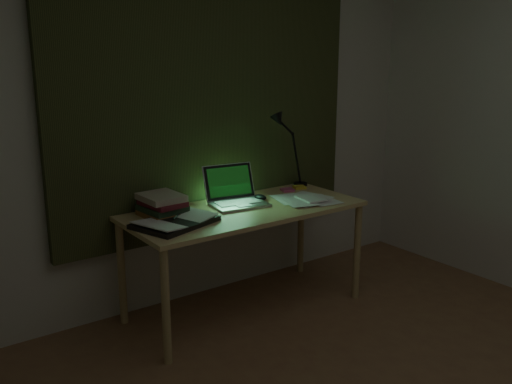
% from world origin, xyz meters
% --- Properties ---
extents(wall_back, '(3.50, 0.00, 2.50)m').
position_xyz_m(wall_back, '(0.00, 2.00, 1.25)').
color(wall_back, beige).
rests_on(wall_back, ground).
extents(curtain, '(2.20, 0.06, 2.00)m').
position_xyz_m(curtain, '(0.00, 1.96, 1.45)').
color(curtain, '#2E351A').
rests_on(curtain, wall_back).
extents(desk, '(1.51, 0.66, 0.69)m').
position_xyz_m(desk, '(0.00, 1.59, 0.34)').
color(desk, tan).
rests_on(desk, floor).
extents(laptop, '(0.40, 0.44, 0.25)m').
position_xyz_m(laptop, '(0.01, 1.66, 0.81)').
color(laptop, '#BABABF').
rests_on(laptop, desk).
extents(open_textbook, '(0.52, 0.44, 0.04)m').
position_xyz_m(open_textbook, '(-0.51, 1.55, 0.71)').
color(open_textbook, silver).
rests_on(open_textbook, desk).
extents(book_stack, '(0.22, 0.26, 0.14)m').
position_xyz_m(book_stack, '(-0.49, 1.74, 0.76)').
color(book_stack, silver).
rests_on(book_stack, desk).
extents(loose_papers, '(0.31, 0.33, 0.02)m').
position_xyz_m(loose_papers, '(0.41, 1.50, 0.70)').
color(loose_papers, silver).
rests_on(loose_papers, desk).
extents(mouse, '(0.07, 0.10, 0.04)m').
position_xyz_m(mouse, '(0.20, 1.69, 0.71)').
color(mouse, black).
rests_on(mouse, desk).
extents(sticky_yellow, '(0.10, 0.10, 0.02)m').
position_xyz_m(sticky_yellow, '(0.62, 1.79, 0.70)').
color(sticky_yellow, gold).
rests_on(sticky_yellow, desk).
extents(sticky_pink, '(0.10, 0.10, 0.02)m').
position_xyz_m(sticky_pink, '(0.50, 1.78, 0.70)').
color(sticky_pink, '#D75382').
rests_on(sticky_pink, desk).
extents(desk_lamp, '(0.40, 0.33, 0.54)m').
position_xyz_m(desk_lamp, '(0.69, 1.85, 0.96)').
color(desk_lamp, black).
rests_on(desk_lamp, desk).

